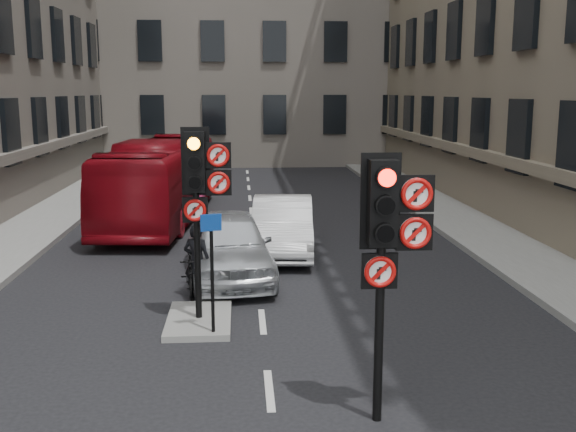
{
  "coord_description": "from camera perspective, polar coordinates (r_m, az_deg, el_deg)",
  "views": [
    {
      "loc": [
        -0.39,
        -7.27,
        4.35
      ],
      "look_at": [
        0.28,
        2.06,
        2.6
      ],
      "focal_mm": 42.0,
      "sensor_mm": 36.0,
      "label": 1
    }
  ],
  "objects": [
    {
      "name": "motorcycle",
      "position": [
        14.63,
        -8.27,
        -4.99
      ],
      "size": [
        0.55,
        1.52,
        0.89
      ],
      "primitive_type": "imported",
      "rotation": [
        0.0,
        0.0,
        0.09
      ],
      "color": "black",
      "rests_on": "ground"
    },
    {
      "name": "car_silver",
      "position": [
        15.81,
        -4.99,
        -2.48
      ],
      "size": [
        2.28,
        4.75,
        1.56
      ],
      "primitive_type": "imported",
      "rotation": [
        0.0,
        0.0,
        0.1
      ],
      "color": "#B3B7BC",
      "rests_on": "ground"
    },
    {
      "name": "signal_far",
      "position": [
        12.39,
        -7.43,
        2.87
      ],
      "size": [
        0.91,
        0.4,
        3.58
      ],
      "color": "black",
      "rests_on": "centre_island"
    },
    {
      "name": "car_white",
      "position": [
        18.16,
        -0.47,
        -0.84
      ],
      "size": [
        1.92,
        4.65,
        1.5
      ],
      "primitive_type": "imported",
      "rotation": [
        0.0,
        0.0,
        -0.08
      ],
      "color": "silver",
      "rests_on": "ground"
    },
    {
      "name": "bus_red",
      "position": [
        22.95,
        -10.71,
        2.98
      ],
      "size": [
        3.16,
        10.07,
        2.76
      ],
      "primitive_type": "imported",
      "rotation": [
        0.0,
        0.0,
        -0.09
      ],
      "color": "maroon",
      "rests_on": "ground"
    },
    {
      "name": "centre_island",
      "position": [
        13.02,
        -7.53,
        -8.73
      ],
      "size": [
        1.2,
        2.0,
        0.12
      ],
      "primitive_type": "cube",
      "color": "gray",
      "rests_on": "ground"
    },
    {
      "name": "building_far",
      "position": [
        45.62,
        -3.76,
        17.69
      ],
      "size": [
        30.0,
        14.0,
        20.0
      ],
      "primitive_type": "cube",
      "color": "slate",
      "rests_on": "ground"
    },
    {
      "name": "pavement_left",
      "position": [
        20.88,
        -23.06,
        -2.07
      ],
      "size": [
        3.0,
        50.0,
        0.16
      ],
      "primitive_type": "cube",
      "color": "gray",
      "rests_on": "ground"
    },
    {
      "name": "motorcyclist",
      "position": [
        14.33,
        -7.71,
        -3.81
      ],
      "size": [
        0.69,
        0.56,
        1.62
      ],
      "primitive_type": "imported",
      "rotation": [
        0.0,
        0.0,
        2.8
      ],
      "color": "black",
      "rests_on": "ground"
    },
    {
      "name": "pavement_right",
      "position": [
        21.14,
        17.03,
        -1.53
      ],
      "size": [
        3.0,
        50.0,
        0.16
      ],
      "primitive_type": "cube",
      "color": "gray",
      "rests_on": "ground"
    },
    {
      "name": "signal_near",
      "position": [
        8.65,
        8.5,
        -1.31
      ],
      "size": [
        0.91,
        0.4,
        3.58
      ],
      "color": "black",
      "rests_on": "ground"
    },
    {
      "name": "info_sign",
      "position": [
        11.81,
        -6.48,
        -3.43
      ],
      "size": [
        0.37,
        0.15,
        2.14
      ],
      "rotation": [
        0.0,
        0.0,
        0.25
      ],
      "color": "black",
      "rests_on": "centre_island"
    },
    {
      "name": "car_pink",
      "position": [
        25.05,
        -8.91,
        1.94
      ],
      "size": [
        1.9,
        4.43,
        1.27
      ],
      "primitive_type": "imported",
      "rotation": [
        0.0,
        0.0,
        0.03
      ],
      "color": "#DA4082",
      "rests_on": "ground"
    }
  ]
}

